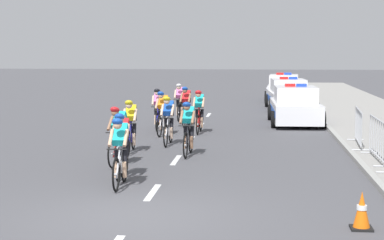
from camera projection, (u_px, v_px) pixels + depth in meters
ground_plane at (135, 216)px, 11.82m from camera, size 160.00×160.00×0.00m
sidewalk_slab at (384, 126)px, 24.99m from camera, size 4.50×60.00×0.12m
kerb_edge at (326, 125)px, 25.20m from camera, size 0.16×60.00×0.13m
lane_markings_centre at (184, 149)px, 19.71m from camera, size 0.14×21.60×0.01m
cyclist_lead at (120, 151)px, 14.24m from camera, size 0.42×1.72×1.56m
cyclist_second at (122, 144)px, 15.23m from camera, size 0.43×1.72×1.56m
cyclist_third at (119, 135)px, 16.90m from camera, size 0.45×1.72×1.56m
cyclist_fourth at (188, 128)px, 18.36m from camera, size 0.43×1.72×1.56m
cyclist_fifth at (131, 125)px, 18.96m from camera, size 0.43×1.72×1.56m
cyclist_sixth at (168, 120)px, 20.39m from camera, size 0.42×1.72×1.56m
cyclist_seventh at (163, 112)px, 22.68m from camera, size 0.45×1.72×1.56m
cyclist_eighth at (199, 111)px, 23.24m from camera, size 0.42×1.72×1.56m
cyclist_ninth at (186, 106)px, 25.34m from camera, size 0.43×1.72×1.56m
cyclist_tenth at (158, 108)px, 24.16m from camera, size 0.43×1.72×1.56m
cyclist_eleventh at (180, 101)px, 27.39m from camera, size 0.42×1.72×1.56m
police_car_nearest at (295, 107)px, 26.02m from camera, size 2.10×4.45×1.59m
police_car_second at (288, 96)px, 32.08m from camera, size 2.20×4.50×1.59m
police_car_third at (284, 89)px, 37.30m from camera, size 2.18×4.49×1.59m
crowd_barrier_middle at (377, 140)px, 17.01m from camera, size 0.53×2.32×1.07m
crowd_barrier_rear at (358, 128)px, 19.55m from camera, size 0.65×2.32×1.07m
traffic_cone_near at (362, 211)px, 10.94m from camera, size 0.36×0.36×0.64m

